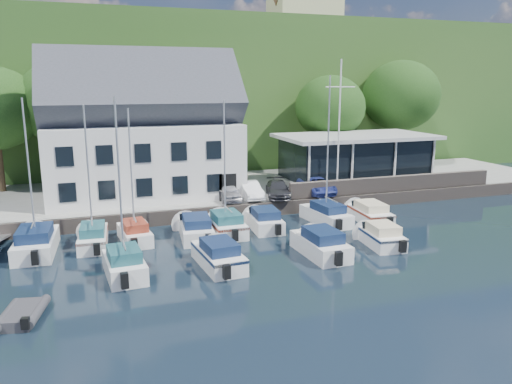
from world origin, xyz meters
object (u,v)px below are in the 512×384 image
boat_r1_4 (225,165)px  boat_r2_4 (381,234)px  boat_r1_0 (29,170)px  boat_r1_3 (196,226)px  boat_r1_1 (89,177)px  car_dgrey (278,189)px  boat_r1_5 (264,218)px  car_silver (228,192)px  car_blue (317,185)px  club_pavilion (355,158)px  boat_r2_2 (218,253)px  car_white (249,190)px  boat_r1_7 (369,211)px  boat_r2_3 (320,242)px  boat_r1_2 (131,175)px  boat_r2_1 (120,184)px  harbor_building (143,139)px  boat_r1_6 (328,159)px  dinghy_1 (22,313)px  flagpole (339,128)px

boat_r1_4 → boat_r2_4: 10.41m
boat_r1_0 → boat_r1_3: (9.22, -0.04, -4.07)m
boat_r1_1 → boat_r2_4: size_ratio=1.66×
car_dgrey → boat_r1_5: car_dgrey is taller
boat_r1_0 → car_silver: bearing=24.8°
car_blue → boat_r2_4: bearing=-89.4°
club_pavilion → boat_r2_2: size_ratio=2.20×
boat_r1_1 → boat_r2_2: bearing=-38.2°
car_silver → boat_r1_3: bearing=-123.3°
car_silver → boat_r1_4: (-1.56, -4.97, 2.87)m
boat_r1_0 → boat_r1_5: size_ratio=1.71×
car_white → boat_r1_7: car_white is taller
car_white → car_dgrey: size_ratio=0.94×
boat_r2_4 → boat_r1_4: bearing=153.4°
car_white → boat_r2_4: size_ratio=0.76×
car_white → boat_r1_0: size_ratio=0.40×
car_white → boat_r2_3: car_white is taller
car_dgrey → boat_r1_1: (-13.55, -4.56, 2.58)m
boat_r1_2 → boat_r2_4: boat_r1_2 is taller
boat_r1_4 → boat_r2_1: 8.57m
harbor_building → car_dgrey: harbor_building is taller
boat_r1_7 → boat_r1_5: bearing=-179.3°
car_dgrey → boat_r1_4: bearing=-123.6°
harbor_building → car_white: harbor_building is taller
car_blue → boat_r1_7: 5.41m
boat_r1_0 → boat_r1_4: 11.20m
car_white → boat_r1_0: bearing=-158.8°
boat_r1_6 → boat_r1_3: bearing=175.9°
boat_r1_3 → boat_r2_4: bearing=-20.9°
harbor_building → dinghy_1: 19.58m
boat_r1_4 → dinghy_1: bearing=-141.8°
boat_r1_5 → boat_r1_1: bearing=-175.3°
car_silver → boat_r2_3: bearing=-75.7°
car_dgrey → boat_r2_4: bearing=-59.5°
boat_r1_7 → boat_r2_1: 18.30m
boat_r1_6 → boat_r1_7: boat_r1_6 is taller
boat_r2_3 → boat_r1_3: bearing=135.5°
car_dgrey → boat_r1_5: bearing=-105.8°
flagpole → boat_r1_7: flagpole is taller
boat_r2_1 → boat_r2_3: (10.70, -0.29, -3.94)m
harbor_building → boat_r2_4: bearing=-49.1°
club_pavilion → boat_r2_4: club_pavilion is taller
boat_r1_1 → boat_r2_4: boat_r1_1 is taller
boat_r1_2 → boat_r1_1: bearing=174.6°
car_silver → boat_r1_6: bearing=-38.4°
boat_r1_0 → boat_r1_7: boat_r1_0 is taller
car_dgrey → dinghy_1: size_ratio=1.50×
car_blue → boat_r2_4: 10.17m
car_white → car_silver: bearing=-176.0°
boat_r1_7 → boat_r2_2: bearing=-152.7°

